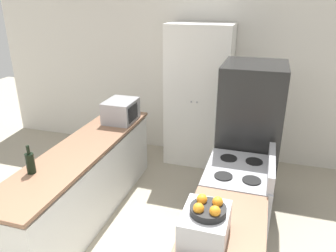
% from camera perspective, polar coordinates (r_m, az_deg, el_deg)
% --- Properties ---
extents(wall_back, '(7.00, 0.06, 2.60)m').
position_cam_1_polar(wall_back, '(5.19, 5.24, 8.84)').
color(wall_back, silver).
rests_on(wall_back, ground_plane).
extents(counter_left, '(0.60, 2.60, 0.89)m').
position_cam_1_polar(counter_left, '(3.98, -14.25, -9.56)').
color(counter_left, silver).
rests_on(counter_left, ground_plane).
extents(pantry_cabinet, '(0.93, 0.57, 2.10)m').
position_cam_1_polar(pantry_cabinet, '(4.93, 5.31, 5.13)').
color(pantry_cabinet, white).
rests_on(pantry_cabinet, ground_plane).
extents(stove, '(0.66, 0.79, 1.05)m').
position_cam_1_polar(stove, '(3.51, 11.75, -13.58)').
color(stove, '#9E9EA3').
rests_on(stove, ground_plane).
extents(refrigerator, '(0.72, 0.77, 1.77)m').
position_cam_1_polar(refrigerator, '(4.02, 13.85, -1.94)').
color(refrigerator, black).
rests_on(refrigerator, ground_plane).
extents(microwave, '(0.38, 0.46, 0.28)m').
position_cam_1_polar(microwave, '(4.39, -8.20, 2.64)').
color(microwave, '#939399').
rests_on(microwave, counter_left).
extents(wine_bottle, '(0.08, 0.08, 0.28)m').
position_cam_1_polar(wine_bottle, '(3.35, -22.86, -5.90)').
color(wine_bottle, black).
rests_on(wine_bottle, counter_left).
extents(toaster_oven, '(0.32, 0.39, 0.22)m').
position_cam_1_polar(toaster_oven, '(2.35, 6.44, -16.81)').
color(toaster_oven, '#B2B2B7').
rests_on(toaster_oven, counter_right).
extents(fruit_bowl, '(0.24, 0.24, 0.10)m').
position_cam_1_polar(fruit_bowl, '(2.25, 6.99, -14.07)').
color(fruit_bowl, black).
rests_on(fruit_bowl, toaster_oven).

